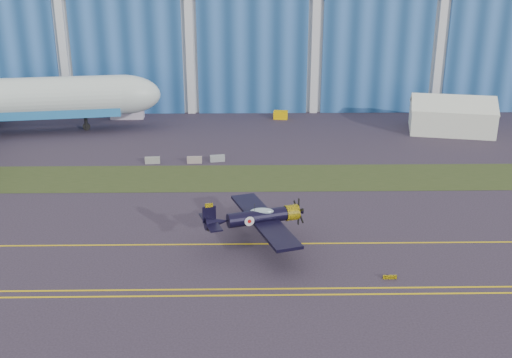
{
  "coord_description": "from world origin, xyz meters",
  "views": [
    {
      "loc": [
        9.74,
        -57.1,
        25.37
      ],
      "look_at": [
        10.82,
        3.84,
        3.49
      ],
      "focal_mm": 42.0,
      "sensor_mm": 36.0,
      "label": 1
    }
  ],
  "objects_px": {
    "tug": "(281,115)",
    "warbird": "(258,217)",
    "tent": "(452,113)",
    "shipping_container": "(127,111)"
  },
  "relations": [
    {
      "from": "warbird",
      "to": "tug",
      "type": "xyz_separation_m",
      "value": [
        5.01,
        49.75,
        -2.19
      ]
    },
    {
      "from": "shipping_container",
      "to": "tug",
      "type": "xyz_separation_m",
      "value": [
        26.76,
        -0.84,
        -0.53
      ]
    },
    {
      "from": "tent",
      "to": "shipping_container",
      "type": "height_order",
      "value": "tent"
    },
    {
      "from": "warbird",
      "to": "shipping_container",
      "type": "xyz_separation_m",
      "value": [
        -21.75,
        50.59,
        -1.66
      ]
    },
    {
      "from": "warbird",
      "to": "tent",
      "type": "bearing_deg",
      "value": 34.23
    },
    {
      "from": "shipping_container",
      "to": "tug",
      "type": "bearing_deg",
      "value": -3.93
    },
    {
      "from": "tug",
      "to": "warbird",
      "type": "bearing_deg",
      "value": -87.27
    },
    {
      "from": "shipping_container",
      "to": "tug",
      "type": "relative_size",
      "value": 2.36
    },
    {
      "from": "tent",
      "to": "tug",
      "type": "distance_m",
      "value": 28.37
    },
    {
      "from": "tent",
      "to": "tug",
      "type": "relative_size",
      "value": 6.16
    }
  ]
}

